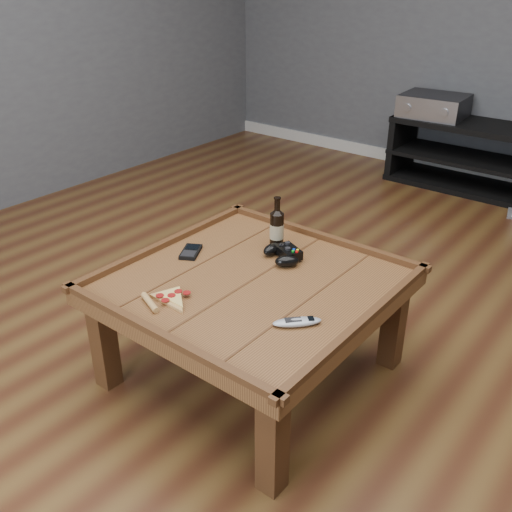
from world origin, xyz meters
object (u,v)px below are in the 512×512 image
Objects in this scene: pizza_slice at (169,298)px; coffee_table at (252,293)px; av_receiver at (434,106)px; media_console at (486,160)px; smartphone at (191,252)px; game_controller at (283,254)px; beer_bottle at (277,228)px; remote_control at (297,322)px.

coffee_table is at bearing 85.63° from pizza_slice.
av_receiver is at bearing 117.05° from pizza_slice.
media_console reaches higher than smartphone.
media_console is (0.00, 2.75, -0.15)m from coffee_table.
smartphone is at bearing -125.30° from game_controller.
game_controller is at bearing 1.78° from smartphone.
beer_bottle reaches higher than smartphone.
smartphone is at bearing 177.66° from coffee_table.
coffee_table is at bearing -71.44° from beer_bottle.
beer_bottle is 0.60m from remote_control.
smartphone is at bearing -150.03° from remote_control.
coffee_table reaches higher than pizza_slice.
beer_bottle is 0.38m from smartphone.
pizza_slice is at bearing -117.22° from remote_control.
media_console is 6.04× the size of beer_bottle.
remote_control is at bearing -42.52° from smartphone.
game_controller is 0.39× the size of av_receiver.
smartphone is 0.68m from remote_control.
beer_bottle reaches higher than av_receiver.
pizza_slice is at bearing -88.48° from av_receiver.
smartphone is (-0.34, -0.20, -0.02)m from game_controller.
beer_bottle is at bearing -92.23° from media_console.
av_receiver reaches higher than game_controller.
media_console is 9.51× the size of smartphone.
media_console is at bearing 87.77° from beer_bottle.
coffee_table is 6.99× the size of smartphone.
coffee_table is at bearing -161.28° from remote_control.
coffee_table is 3.97× the size of pizza_slice.
smartphone is 2.73m from av_receiver.
beer_bottle is at bearing 108.56° from coffee_table.
coffee_table is 2.10× the size of av_receiver.
beer_bottle is 0.89× the size of pizza_slice.
beer_bottle is 0.13m from game_controller.
pizza_slice is at bearing -87.03° from smartphone.
game_controller is 1.32× the size of smartphone.
game_controller is (-0.01, -2.54, 0.23)m from media_console.
media_console is 3.07m from pizza_slice.
remote_control is (0.31, -0.14, 0.07)m from coffee_table.
media_console reaches higher than remote_control.
remote_control reaches higher than pizza_slice.
smartphone is 0.30× the size of av_receiver.
media_console is at bearing 139.62° from remote_control.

